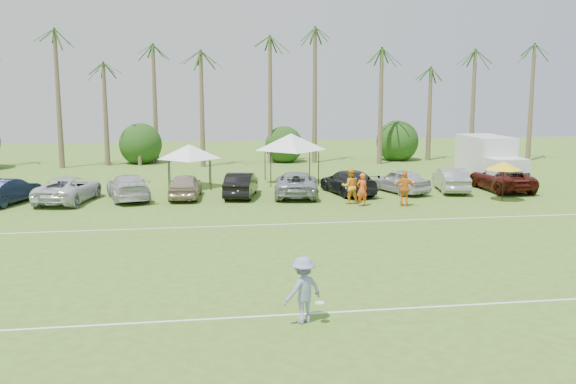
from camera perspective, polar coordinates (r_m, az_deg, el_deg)
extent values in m
plane|color=#476D20|center=(16.82, -1.38, -13.35)|extent=(120.00, 120.00, 0.00)
cube|color=white|center=(18.66, -2.19, -10.97)|extent=(80.00, 0.10, 0.01)
cube|color=white|center=(30.15, -4.83, -3.01)|extent=(80.00, 0.10, 0.01)
cone|color=brown|center=(54.32, -19.59, 7.37)|extent=(0.44, 0.44, 10.00)
cone|color=brown|center=(53.71, -15.39, 8.09)|extent=(0.44, 0.44, 11.00)
cone|color=brown|center=(53.46, -11.03, 6.64)|extent=(0.44, 0.44, 8.00)
cone|color=brown|center=(53.44, -6.72, 7.28)|extent=(0.44, 0.44, 9.00)
cone|color=brown|center=(53.72, -2.42, 7.89)|extent=(0.44, 0.44, 10.00)
cone|color=brown|center=(54.30, 1.82, 8.43)|extent=(0.44, 0.44, 11.00)
cone|color=brown|center=(55.49, 6.93, 6.84)|extent=(0.44, 0.44, 8.00)
cone|color=brown|center=(57.02, 11.82, 7.29)|extent=(0.44, 0.44, 9.00)
cone|color=brown|center=(58.94, 16.43, 7.66)|extent=(0.44, 0.44, 10.00)
cone|color=brown|center=(60.73, 19.91, 7.99)|extent=(0.44, 0.44, 11.00)
cylinder|color=brown|center=(54.83, -12.97, 3.18)|extent=(0.30, 0.30, 1.40)
sphere|color=#173B10|center=(54.72, -13.01, 4.32)|extent=(4.00, 4.00, 4.00)
cylinder|color=brown|center=(55.26, -0.44, 3.47)|extent=(0.30, 0.30, 1.40)
sphere|color=#173B10|center=(55.15, -0.44, 4.61)|extent=(4.00, 4.00, 4.00)
cylinder|color=brown|center=(57.56, 9.47, 3.58)|extent=(0.30, 0.30, 1.40)
sphere|color=#173B10|center=(57.46, 9.50, 4.67)|extent=(4.00, 4.00, 4.00)
imported|color=#F4571B|center=(35.00, 6.58, 0.21)|extent=(0.75, 0.59, 1.81)
imported|color=#FFA11C|center=(35.62, 5.55, 0.53)|extent=(0.98, 0.78, 1.98)
imported|color=orange|center=(35.26, 10.35, 0.28)|extent=(1.23, 0.87, 1.93)
cube|color=silver|center=(44.78, 17.14, 3.25)|extent=(2.44, 4.44, 2.40)
cube|color=silver|center=(42.15, 18.85, 1.48)|extent=(2.22, 1.75, 2.02)
cube|color=black|center=(41.56, 19.28, 0.95)|extent=(2.21, 0.31, 0.96)
cube|color=#E5590C|center=(45.35, 18.50, 2.71)|extent=(0.03, 1.54, 0.86)
cylinder|color=black|center=(41.98, 17.53, 0.73)|extent=(0.30, 0.87, 0.86)
cylinder|color=black|center=(42.85, 19.84, 0.77)|extent=(0.30, 0.87, 0.86)
cylinder|color=black|center=(45.60, 15.34, 1.50)|extent=(0.30, 0.87, 0.86)
cylinder|color=black|center=(46.40, 17.52, 1.53)|extent=(0.30, 0.87, 0.86)
cylinder|color=black|center=(40.24, -10.56, 1.36)|extent=(0.06, 0.06, 1.86)
cylinder|color=black|center=(40.24, -6.87, 1.45)|extent=(0.06, 0.06, 1.86)
cylinder|color=black|center=(42.81, -10.46, 1.85)|extent=(0.06, 0.06, 1.86)
cylinder|color=black|center=(42.81, -7.00, 1.94)|extent=(0.06, 0.06, 1.86)
pyramid|color=white|center=(41.29, -8.79, 4.22)|extent=(4.02, 4.02, 0.93)
cylinder|color=black|center=(41.17, -1.54, 1.96)|extent=(0.06, 0.06, 2.22)
cylinder|color=black|center=(41.68, 2.73, 2.04)|extent=(0.06, 0.06, 2.22)
cylinder|color=black|center=(44.25, -2.05, 2.48)|extent=(0.06, 0.06, 2.22)
cylinder|color=black|center=(44.73, 1.94, 2.56)|extent=(0.06, 0.06, 2.22)
pyramid|color=white|center=(42.71, 0.27, 5.23)|extent=(4.79, 4.79, 1.11)
cylinder|color=black|center=(38.29, 18.56, 0.74)|extent=(0.05, 0.05, 2.02)
cone|color=yellow|center=(38.16, 18.64, 2.24)|extent=(2.02, 2.02, 0.46)
imported|color=#7F89B4|center=(17.91, 1.35, -8.69)|extent=(1.40, 1.17, 1.88)
cylinder|color=white|center=(17.92, 2.84, -9.82)|extent=(0.27, 0.27, 0.03)
imported|color=#121A32|center=(38.69, -23.69, 0.09)|extent=(3.02, 4.67, 1.46)
imported|color=silver|center=(38.07, -18.94, 0.23)|extent=(3.47, 5.63, 1.46)
imported|color=#BCBCBD|center=(37.95, -14.03, 0.44)|extent=(3.09, 5.34, 1.46)
imported|color=gray|center=(37.67, -9.12, 0.54)|extent=(2.12, 4.41, 1.46)
imported|color=black|center=(37.80, -4.20, 0.67)|extent=(2.46, 4.64, 1.46)
imported|color=gray|center=(37.94, 0.72, 0.72)|extent=(3.23, 5.56, 1.46)
imported|color=black|center=(38.88, 5.38, 0.90)|extent=(2.91, 5.30, 1.46)
imported|color=#B6B6B8|center=(39.71, 9.95, 0.98)|extent=(3.01, 4.60, 1.46)
imported|color=gray|center=(40.88, 14.26, 1.07)|extent=(2.31, 4.62, 1.46)
imported|color=#49140E|center=(42.09, 18.42, 1.11)|extent=(2.51, 5.28, 1.46)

